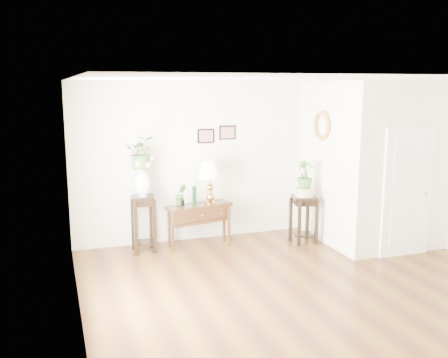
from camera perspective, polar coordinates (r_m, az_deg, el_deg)
name	(u,v)px	position (r m, az deg, el deg)	size (l,w,h in m)	color
floor	(312,290)	(7.01, 10.02, -12.39)	(6.00, 5.50, 0.02)	#5A3D13
ceiling	(319,79)	(6.46, 10.84, 11.13)	(6.00, 5.50, 0.02)	white
wall_back	(240,160)	(9.05, 1.83, 2.24)	(6.00, 0.02, 2.80)	white
wall_left	(76,207)	(5.76, -16.58, -3.09)	(0.02, 5.50, 2.80)	white
partition	(371,161)	(9.19, 16.40, 1.93)	(1.80, 1.95, 2.80)	white
door	(407,192)	(8.47, 20.19, -1.41)	(0.90, 0.05, 2.10)	white
art_print_left	(206,136)	(8.76, -2.09, 4.93)	(0.30, 0.02, 0.25)	black
art_print_right	(227,133)	(8.88, 0.39, 5.33)	(0.30, 0.02, 0.25)	black
wall_ornament	(321,126)	(8.71, 11.08, 6.02)	(0.51, 0.51, 0.07)	#A97225
console_table	(199,225)	(8.56, -2.86, -5.31)	(1.11, 0.37, 0.74)	black
table_lamp	(210,183)	(8.45, -1.61, -0.49)	(0.43, 0.43, 0.76)	#B58946
green_vase	(194,195)	(8.41, -3.42, -1.82)	(0.07, 0.07, 0.32)	black
potted_plant	(181,195)	(8.35, -4.97, -1.87)	(0.20, 0.16, 0.36)	#3B712B
plant_stand_a	(144,224)	(8.37, -9.18, -5.09)	(0.37, 0.37, 0.94)	black
porcelain_vase	(142,183)	(8.21, -9.33, -0.40)	(0.29, 0.29, 0.50)	white
lily_arrangement	(141,155)	(8.14, -9.42, 2.73)	(0.50, 0.43, 0.56)	#3B712B
plant_stand_b	(303,219)	(8.86, 9.07, -4.57)	(0.39, 0.39, 0.83)	black
ceramic_bowl	(304,192)	(8.74, 9.16, -1.43)	(0.32, 0.32, 0.14)	beige
narcissus	(305,175)	(8.69, 9.22, 0.42)	(0.28, 0.28, 0.49)	#3B712B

